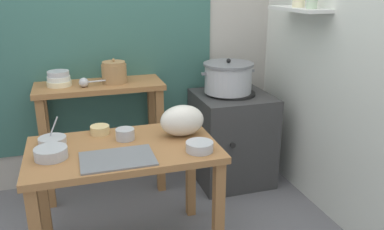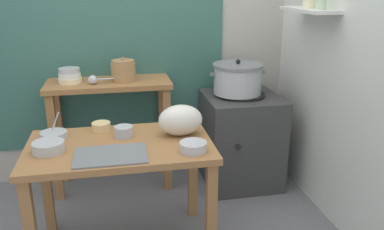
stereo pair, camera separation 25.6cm
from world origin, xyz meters
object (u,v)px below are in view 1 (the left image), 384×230
bowl_stack_enamel (59,79)px  prep_bowl_3 (200,146)px  prep_bowl_2 (100,130)px  prep_table (124,164)px  prep_bowl_1 (51,153)px  stove_block (232,137)px  serving_tray (117,159)px  steamer_pot (228,77)px  back_shelf_table (101,111)px  prep_bowl_0 (52,140)px  plastic_bag (182,121)px  ladle (85,82)px  clay_pot (114,72)px  prep_bowl_4 (125,134)px

bowl_stack_enamel → prep_bowl_3: bearing=-54.5°
bowl_stack_enamel → prep_bowl_2: bearing=-69.3°
prep_table → prep_bowl_1: 0.43m
stove_block → serving_tray: size_ratio=1.95×
steamer_pot → back_shelf_table: bearing=173.8°
bowl_stack_enamel → prep_bowl_3: (0.75, -1.06, -0.20)m
prep_bowl_0 → plastic_bag: bearing=-6.6°
prep_table → back_shelf_table: size_ratio=1.15×
bowl_stack_enamel → steamer_pot: bearing=-5.6°
ladle → prep_bowl_1: bearing=-106.3°
prep_bowl_2 → prep_bowl_3: 0.68m
steamer_pot → ladle: bearing=178.0°
stove_block → prep_bowl_3: stove_block is taller
prep_table → prep_bowl_0: size_ratio=6.57×
clay_pot → plastic_bag: clay_pot is taller
prep_table → prep_bowl_3: 0.47m
bowl_stack_enamel → prep_bowl_2: 0.69m
prep_bowl_2 → back_shelf_table: bearing=84.7°
steamer_pot → prep_bowl_3: (-0.55, -0.93, -0.15)m
back_shelf_table → stove_block: bearing=-7.0°
bowl_stack_enamel → prep_table: bearing=-68.3°
bowl_stack_enamel → ladle: (0.19, -0.09, -0.02)m
back_shelf_table → ladle: ladle is taller
prep_table → prep_bowl_1: prep_bowl_1 is taller
bowl_stack_enamel → prep_bowl_3: 1.31m
prep_bowl_1 → ladle: bearing=73.7°
prep_bowl_2 → prep_bowl_3: same height
ladle → prep_bowl_4: (0.19, -0.67, -0.18)m
prep_bowl_2 → bowl_stack_enamel: bearing=110.7°
clay_pot → prep_bowl_2: 0.66m
prep_table → serving_tray: serving_tray is taller
clay_pot → prep_bowl_4: bearing=-92.6°
clay_pot → prep_bowl_4: 0.77m
clay_pot → bowl_stack_enamel: 0.41m
prep_bowl_0 → prep_bowl_4: size_ratio=1.46×
prep_table → clay_pot: bearing=85.8°
prep_bowl_2 → prep_bowl_3: size_ratio=0.76×
prep_table → plastic_bag: size_ratio=3.97×
prep_table → prep_bowl_4: size_ratio=9.59×
serving_tray → prep_bowl_1: bearing=160.1°
plastic_bag → serving_tray: bearing=-151.0°
stove_block → ladle: 1.28m
stove_block → steamer_pot: 0.52m
bowl_stack_enamel → prep_bowl_0: (-0.05, -0.70, -0.21)m
back_shelf_table → prep_bowl_0: size_ratio=5.74×
ladle → steamer_pot: bearing=-2.0°
back_shelf_table → stove_block: (1.05, -0.13, -0.30)m
steamer_pot → plastic_bag: 0.88m
steamer_pot → bowl_stack_enamel: bearing=174.4°
prep_bowl_0 → prep_bowl_1: 0.21m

